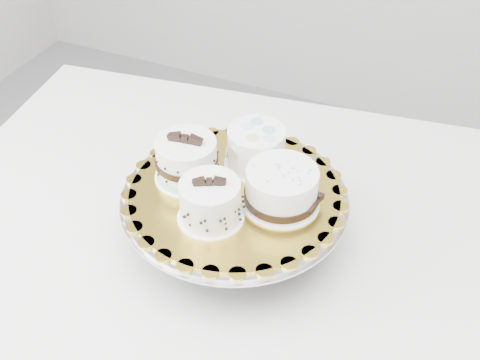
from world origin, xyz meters
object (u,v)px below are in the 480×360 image
at_px(cake_stand, 235,208).
at_px(cake_banded, 187,161).
at_px(table, 264,253).
at_px(cake_board, 235,193).
at_px(cake_dots, 256,148).
at_px(cake_swirl, 210,202).
at_px(cake_ribbon, 282,189).

distance_m(cake_stand, cake_banded, 0.12).
distance_m(table, cake_board, 0.19).
xyz_separation_m(table, cake_stand, (-0.04, -0.04, 0.14)).
relative_size(cake_board, cake_banded, 3.10).
distance_m(cake_board, cake_dots, 0.09).
relative_size(cake_board, cake_swirl, 2.76).
relative_size(table, cake_stand, 3.61).
height_order(cake_stand, cake_swirl, cake_swirl).
bearing_deg(cake_swirl, cake_banded, 110.89).
relative_size(cake_banded, cake_ribbon, 0.84).
xyz_separation_m(cake_stand, cake_ribbon, (0.08, 0.01, 0.07)).
distance_m(cake_stand, cake_ribbon, 0.11).
distance_m(cake_board, cake_swirl, 0.08).
height_order(cake_banded, cake_ribbon, cake_banded).
height_order(table, cake_ribbon, cake_ribbon).
bearing_deg(cake_ribbon, cake_board, -167.40).
xyz_separation_m(cake_swirl, cake_banded, (-0.08, 0.08, 0.00)).
distance_m(cake_stand, cake_dots, 0.11).
xyz_separation_m(cake_stand, cake_swirl, (-0.01, -0.07, 0.07)).
bearing_deg(table, cake_swirl, -121.07).
relative_size(cake_stand, cake_board, 1.09).
xyz_separation_m(cake_board, cake_ribbon, (0.08, 0.01, 0.03)).
height_order(table, cake_dots, cake_dots).
xyz_separation_m(table, cake_banded, (-0.13, -0.04, 0.21)).
height_order(cake_stand, cake_dots, cake_dots).
height_order(cake_dots, cake_ribbon, cake_dots).
relative_size(table, cake_banded, 12.16).
distance_m(table, cake_swirl, 0.25).
distance_m(cake_swirl, cake_ribbon, 0.12).
distance_m(cake_swirl, cake_banded, 0.11).
bearing_deg(cake_banded, cake_ribbon, -6.09).
relative_size(cake_dots, cake_ribbon, 0.89).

